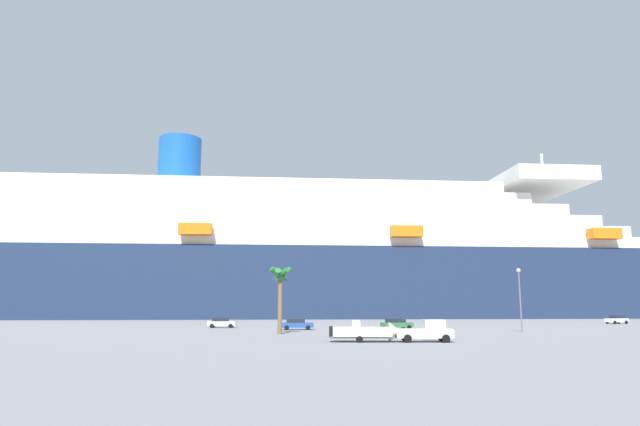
# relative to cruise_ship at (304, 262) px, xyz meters

# --- Properties ---
(ground_plane) EXTENTS (600.00, 600.00, 0.00)m
(ground_plane) POSITION_rel_cruise_ship_xyz_m (-0.17, -48.21, -15.57)
(ground_plane) COLOR gray
(cruise_ship) EXTENTS (271.24, 60.55, 54.96)m
(cruise_ship) POSITION_rel_cruise_ship_xyz_m (0.00, 0.00, 0.00)
(cruise_ship) COLOR #1E2D4C
(cruise_ship) RESTS_ON ground_plane
(pickup_truck) EXTENTS (5.90, 3.20, 2.20)m
(pickup_truck) POSITION_rel_cruise_ship_xyz_m (-3.80, -97.86, -14.53)
(pickup_truck) COLOR silver
(pickup_truck) RESTS_ON ground_plane
(small_boat_on_trailer) EXTENTS (8.09, 3.48, 2.15)m
(small_boat_on_trailer) POSITION_rel_cruise_ship_xyz_m (-9.37, -96.64, -14.61)
(small_boat_on_trailer) COLOR #595960
(small_boat_on_trailer) RESTS_ON ground_plane
(palm_tree) EXTENTS (3.07, 3.01, 8.52)m
(palm_tree) POSITION_rel_cruise_ship_xyz_m (-16.50, -80.69, -8.95)
(palm_tree) COLOR brown
(palm_tree) RESTS_ON ground_plane
(street_lamp) EXTENTS (0.56, 0.56, 8.64)m
(street_lamp) POSITION_rel_cruise_ship_xyz_m (16.64, -81.48, -10.00)
(street_lamp) COLOR slate
(street_lamp) RESTS_ON ground_plane
(parked_car_silver_sedan) EXTENTS (4.68, 2.53, 1.58)m
(parked_car_silver_sedan) POSITION_rel_cruise_ship_xyz_m (-23.38, -60.22, -14.74)
(parked_car_silver_sedan) COLOR silver
(parked_car_silver_sedan) RESTS_ON ground_plane
(parked_car_green_wagon) EXTENTS (4.87, 2.62, 1.58)m
(parked_car_green_wagon) POSITION_rel_cruise_ship_xyz_m (2.23, -71.26, -14.74)
(parked_car_green_wagon) COLOR #2D723F
(parked_car_green_wagon) RESTS_ON ground_plane
(parked_car_white_van) EXTENTS (4.59, 2.50, 1.58)m
(parked_car_white_van) POSITION_rel_cruise_ship_xyz_m (51.77, -56.83, -14.74)
(parked_car_white_van) COLOR white
(parked_car_white_van) RESTS_ON ground_plane
(parked_car_blue_suv) EXTENTS (4.94, 2.43, 1.58)m
(parked_car_blue_suv) POSITION_rel_cruise_ship_xyz_m (-12.58, -69.26, -14.74)
(parked_car_blue_suv) COLOR #264C99
(parked_car_blue_suv) RESTS_ON ground_plane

